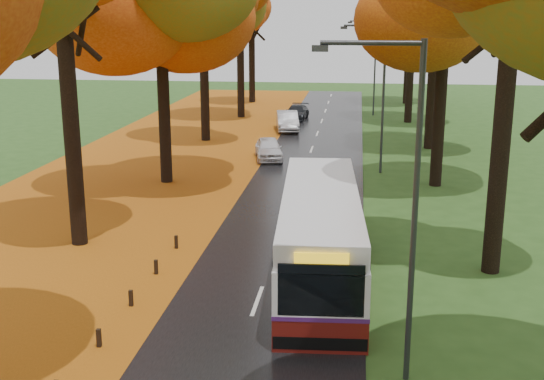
% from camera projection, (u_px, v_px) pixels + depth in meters
% --- Properties ---
extents(road, '(6.50, 90.00, 0.04)m').
position_uv_depth(road, '(296.00, 193.00, 33.20)').
color(road, black).
rests_on(road, ground).
extents(centre_line, '(0.12, 90.00, 0.01)m').
position_uv_depth(centre_line, '(296.00, 193.00, 33.20)').
color(centre_line, silver).
rests_on(centre_line, road).
extents(leaf_verge, '(12.00, 90.00, 0.02)m').
position_uv_depth(leaf_verge, '(118.00, 188.00, 34.30)').
color(leaf_verge, '#85440C').
rests_on(leaf_verge, ground).
extents(leaf_drift, '(0.90, 90.00, 0.01)m').
position_uv_depth(leaf_drift, '(235.00, 191.00, 33.57)').
color(leaf_drift, '#B15C12').
rests_on(leaf_drift, road).
extents(streetlamp_near, '(2.45, 0.18, 8.00)m').
position_uv_depth(streetlamp_near, '(405.00, 189.00, 15.22)').
color(streetlamp_near, '#333538').
rests_on(streetlamp_near, ground).
extents(streetlamp_mid, '(2.45, 0.18, 8.00)m').
position_uv_depth(streetlamp_mid, '(379.00, 87.00, 36.35)').
color(streetlamp_mid, '#333538').
rests_on(streetlamp_mid, ground).
extents(streetlamp_far, '(2.45, 0.18, 8.00)m').
position_uv_depth(streetlamp_far, '(372.00, 60.00, 57.48)').
color(streetlamp_far, '#333538').
rests_on(streetlamp_far, ground).
extents(bus, '(3.15, 11.05, 2.87)m').
position_uv_depth(bus, '(320.00, 232.00, 22.35)').
color(bus, '#59120D').
rests_on(bus, road).
extents(car_white, '(2.24, 4.01, 1.29)m').
position_uv_depth(car_white, '(269.00, 149.00, 40.68)').
color(car_white, silver).
rests_on(car_white, road).
extents(car_silver, '(2.22, 4.54, 1.43)m').
position_uv_depth(car_silver, '(287.00, 121.00, 50.64)').
color(car_silver, gray).
rests_on(car_silver, road).
extents(car_dark, '(1.97, 4.12, 1.16)m').
position_uv_depth(car_dark, '(297.00, 112.00, 56.08)').
color(car_dark, black).
rests_on(car_dark, road).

